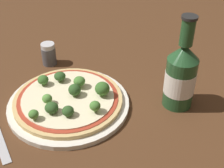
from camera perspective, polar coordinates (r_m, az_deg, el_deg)
ground_plane at (r=0.77m, az=-8.83°, el=-3.25°), size 3.00×3.00×0.00m
plate at (r=0.76m, az=-7.90°, el=-3.60°), size 0.29×0.29×0.01m
pizza at (r=0.75m, az=-8.03°, el=-2.73°), size 0.26×0.26×0.01m
broccoli_floret_0 at (r=0.69m, az=-14.15°, el=-5.41°), size 0.02×0.02×0.02m
broccoli_floret_1 at (r=0.76m, az=-5.99°, el=0.50°), size 0.03×0.03×0.03m
broccoli_floret_2 at (r=0.70m, az=-10.99°, el=-4.28°), size 0.03×0.03×0.03m
broccoli_floret_3 at (r=0.73m, az=-1.78°, el=-0.85°), size 0.04×0.04×0.04m
broccoli_floret_4 at (r=0.73m, az=-11.78°, el=-2.66°), size 0.02×0.02×0.02m
broccoli_floret_5 at (r=0.69m, az=-3.13°, el=-4.05°), size 0.02×0.02×0.03m
broccoli_floret_6 at (r=0.74m, az=-6.86°, el=-1.06°), size 0.03×0.03×0.03m
broccoli_floret_7 at (r=0.79m, az=-12.50°, el=0.75°), size 0.03×0.03×0.03m
broccoli_floret_8 at (r=0.79m, az=-9.52°, el=1.40°), size 0.03×0.03×0.03m
broccoli_floret_9 at (r=0.69m, az=-8.04°, el=-4.93°), size 0.03×0.03×0.02m
beer_bottle at (r=0.73m, az=12.45°, el=1.58°), size 0.07×0.07×0.23m
pepper_shaker at (r=0.91m, az=-11.49°, el=5.38°), size 0.04×0.04×0.07m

